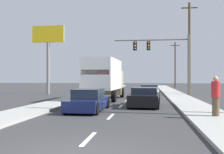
# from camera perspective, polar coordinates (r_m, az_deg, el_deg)

# --- Properties ---
(ground_plane) EXTENTS (140.00, 140.00, 0.00)m
(ground_plane) POSITION_cam_1_polar(r_m,az_deg,el_deg) (31.62, 4.17, -3.60)
(ground_plane) COLOR #333335
(sidewalk_right) EXTENTS (2.26, 80.00, 0.14)m
(sidewalk_right) POSITION_cam_1_polar(r_m,az_deg,el_deg) (26.72, 13.64, -4.07)
(sidewalk_right) COLOR #9E9E99
(sidewalk_right) RESTS_ON ground_plane
(sidewalk_left) EXTENTS (2.26, 80.00, 0.14)m
(sidewalk_left) POSITION_cam_1_polar(r_m,az_deg,el_deg) (27.36, -6.31, -3.98)
(sidewalk_left) COLOR #9E9E99
(sidewalk_left) RESTS_ON ground_plane
(lane_markings) EXTENTS (0.14, 52.00, 0.01)m
(lane_markings) POSITION_cam_1_polar(r_m,az_deg,el_deg) (28.54, 3.81, -3.96)
(lane_markings) COLOR silver
(lane_markings) RESTS_ON ground_plane
(box_truck) EXTENTS (2.68, 8.11, 3.40)m
(box_truck) POSITION_cam_1_polar(r_m,az_deg,el_deg) (23.89, -1.45, 0.01)
(box_truck) COLOR white
(box_truck) RESTS_ON ground_plane
(car_navy) EXTENTS (1.89, 4.52, 1.25)m
(car_navy) POSITION_cam_1_polar(r_m,az_deg,el_deg) (15.96, -4.82, -4.90)
(car_navy) COLOR #141E4C
(car_navy) RESTS_ON ground_plane
(car_silver) EXTENTS (2.01, 4.63, 1.25)m
(car_silver) POSITION_cam_1_polar(r_m,az_deg,el_deg) (26.10, 7.68, -3.07)
(car_silver) COLOR #B7BABF
(car_silver) RESTS_ON ground_plane
(car_black) EXTENTS (2.13, 4.72, 1.25)m
(car_black) POSITION_cam_1_polar(r_m,az_deg,el_deg) (18.63, 6.72, -4.17)
(car_black) COLOR black
(car_black) RESTS_ON ground_plane
(traffic_signal_mast) EXTENTS (8.24, 0.69, 6.66)m
(traffic_signal_mast) POSITION_cam_1_polar(r_m,az_deg,el_deg) (31.46, 9.17, 5.40)
(traffic_signal_mast) COLOR #595B56
(traffic_signal_mast) RESTS_ON ground_plane
(utility_pole_mid) EXTENTS (1.80, 0.28, 10.43)m
(utility_pole_mid) POSITION_cam_1_polar(r_m,az_deg,el_deg) (32.98, 15.53, 5.87)
(utility_pole_mid) COLOR brown
(utility_pole_mid) RESTS_ON ground_plane
(utility_pole_far) EXTENTS (1.80, 0.28, 8.66)m
(utility_pole_far) POSITION_cam_1_polar(r_m,az_deg,el_deg) (54.43, 12.78, 2.53)
(utility_pole_far) COLOR brown
(utility_pole_far) RESTS_ON ground_plane
(roadside_billboard) EXTENTS (3.72, 0.36, 7.86)m
(roadside_billboard) POSITION_cam_1_polar(r_m,az_deg,el_deg) (32.90, -12.90, 6.16)
(roadside_billboard) COLOR slate
(roadside_billboard) RESTS_ON ground_plane
(pedestrian_near_corner) EXTENTS (0.38, 0.38, 1.81)m
(pedestrian_near_corner) POSITION_cam_1_polar(r_m,az_deg,el_deg) (13.59, 20.42, -3.67)
(pedestrian_near_corner) COLOR brown
(pedestrian_near_corner) RESTS_ON sidewalk_right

